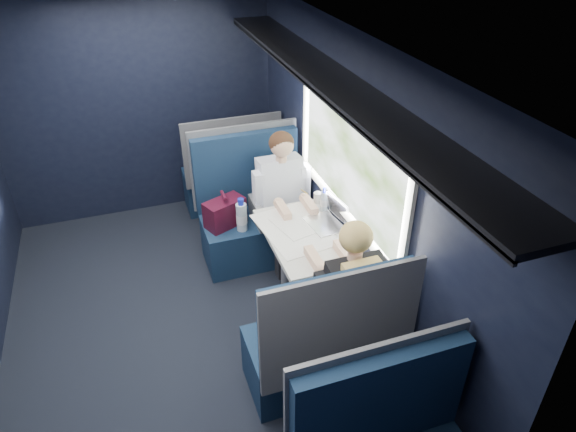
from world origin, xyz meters
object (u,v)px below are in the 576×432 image
object	(u,v)px
laptop	(331,217)
man	(284,194)
seat_bay_near	(252,217)
seat_bay_far	(323,347)
cup	(318,197)
table	(303,243)
woman	(348,289)
seat_row_front	(231,175)
bottle_small	(324,201)

from	to	relation	value
laptop	man	bearing A→B (deg)	108.17
seat_bay_near	seat_bay_far	distance (m)	1.74
man	cup	distance (m)	0.35
table	seat_bay_far	distance (m)	0.93
laptop	cup	distance (m)	0.36
seat_bay_near	seat_bay_far	xyz separation A→B (m)	(0.02, -1.74, -0.01)
woman	man	bearing A→B (deg)	90.00
woman	seat_row_front	bearing A→B (deg)	95.70
laptop	cup	bearing A→B (deg)	85.54
man	bottle_small	size ratio (longest dim) A/B	6.08
woman	bottle_small	bearing A→B (deg)	77.09
laptop	cup	xyz separation A→B (m)	(0.03, 0.36, -0.02)
table	man	xyz separation A→B (m)	(0.07, 0.70, 0.06)
seat_bay_far	laptop	distance (m)	1.13
seat_bay_far	laptop	bearing A→B (deg)	64.73
seat_bay_far	woman	xyz separation A→B (m)	(0.25, 0.17, 0.31)
seat_bay_near	seat_bay_far	world-z (taller)	same
man	laptop	size ratio (longest dim) A/B	3.67
table	laptop	bearing A→B (deg)	17.07
seat_row_front	bottle_small	bearing A→B (deg)	-72.26
table	woman	xyz separation A→B (m)	(0.07, -0.71, 0.06)
seat_row_front	woman	distance (m)	2.54
laptop	table	bearing A→B (deg)	-162.93
seat_row_front	man	size ratio (longest dim) A/B	0.88
seat_bay_near	man	distance (m)	0.43
seat_bay_far	cup	distance (m)	1.45
seat_bay_near	cup	xyz separation A→B (m)	(0.50, -0.43, 0.36)
seat_row_front	cup	world-z (taller)	seat_row_front
seat_row_front	man	xyz separation A→B (m)	(0.25, -1.10, 0.31)
seat_row_front	laptop	world-z (taller)	seat_row_front
bottle_small	seat_bay_near	bearing A→B (deg)	130.92
seat_bay_far	seat_row_front	bearing A→B (deg)	90.00
seat_bay_far	seat_bay_near	bearing A→B (deg)	90.54
seat_bay_far	bottle_small	world-z (taller)	seat_bay_far
woman	bottle_small	xyz separation A→B (m)	(0.23, 1.00, 0.11)
laptop	seat_bay_near	bearing A→B (deg)	120.81
table	woman	world-z (taller)	woman
seat_row_front	seat_bay_near	bearing A→B (deg)	-91.01
table	seat_bay_near	xyz separation A→B (m)	(-0.20, 0.87, -0.24)
cup	seat_bay_near	bearing A→B (deg)	139.19
woman	seat_bay_near	bearing A→B (deg)	99.59
seat_bay_near	seat_bay_far	bearing A→B (deg)	-89.46
seat_row_front	laptop	size ratio (longest dim) A/B	3.22
seat_bay_near	seat_row_front	xyz separation A→B (m)	(0.02, 0.93, -0.01)
table	man	size ratio (longest dim) A/B	0.76
bottle_small	cup	world-z (taller)	bottle_small
seat_bay_far	cup	world-z (taller)	seat_bay_far
table	seat_row_front	bearing A→B (deg)	95.80
seat_bay_far	bottle_small	bearing A→B (deg)	67.71
seat_bay_near	man	xyz separation A→B (m)	(0.27, -0.17, 0.29)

